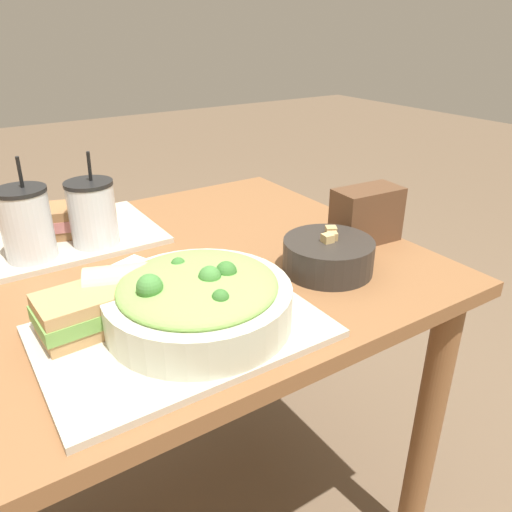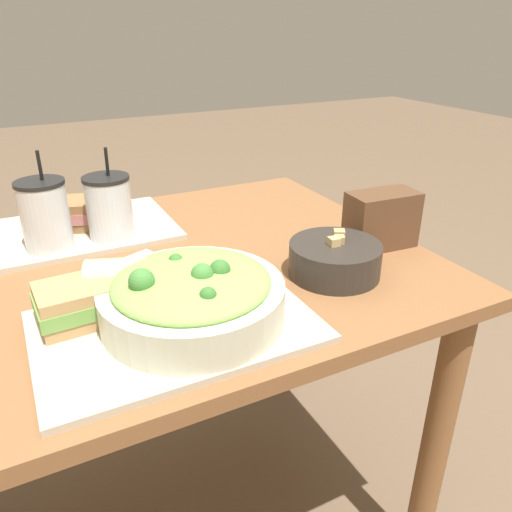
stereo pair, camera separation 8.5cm
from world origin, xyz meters
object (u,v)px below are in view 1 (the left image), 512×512
Objects in this scene: drink_cup_red at (93,215)px; napkin_folded at (123,276)px; baguette_near at (123,288)px; sandwich_near at (90,310)px; soup_bowl at (328,254)px; drink_cup_dark at (27,226)px; chip_bag at (366,215)px; sandwich_far at (44,222)px; salad_bowl at (198,298)px.

drink_cup_red reaches higher than napkin_folded.
baguette_near is 0.30m from drink_cup_red.
soup_bowl is at bearing -7.24° from sandwich_near.
drink_cup_dark is (-0.02, 0.32, 0.04)m from sandwich_near.
chip_bag reaches higher than soup_bowl.
sandwich_far is at bearing 65.36° from drink_cup_dark.
napkin_folded is (0.13, -0.16, -0.08)m from drink_cup_dark.
sandwich_far is (-0.04, 0.40, -0.01)m from baguette_near.
baguette_near is at bearing -67.19° from sandwich_far.
baguette_near is (-0.08, 0.10, -0.00)m from salad_bowl.
chip_bag is 0.84× the size of napkin_folded.
napkin_folded is (-0.34, 0.19, -0.03)m from soup_bowl.
sandwich_near is 0.42m from sandwich_far.
chip_bag is (0.55, 0.01, 0.01)m from baguette_near.
baguette_near reaches higher than sandwich_near.
napkin_folded is at bearing 2.73° from baguette_near.
soup_bowl is at bearing 8.55° from salad_bowl.
salad_bowl is 0.17m from sandwich_near.
napkin_folded is (0.08, -0.26, -0.04)m from sandwich_far.
salad_bowl is 1.90× the size of chip_bag.
sandwich_near is at bearing 131.83° from baguette_near.
baguette_near is 0.15m from napkin_folded.
chip_bag reaches higher than baguette_near.
drink_cup_dark reaches higher than drink_cup_red.
salad_bowl reaches higher than sandwich_far.
soup_bowl reaches higher than sandwich_near.
napkin_folded is at bearing -50.51° from drink_cup_dark.
drink_cup_dark is at bearing 160.15° from chip_bag.
drink_cup_red is (0.08, -0.10, 0.03)m from sandwich_far.
salad_bowl is 0.31m from soup_bowl.
sandwich_far is 0.83× the size of drink_cup_dark.
salad_bowl is 0.43m from drink_cup_dark.
chip_bag is at bearing 13.61° from salad_bowl.
soup_bowl is 1.09× the size of sandwich_near.
napkin_folded is (0.00, -0.16, -0.07)m from drink_cup_red.
salad_bowl is at bearing -31.10° from sandwich_near.
salad_bowl reaches higher than soup_bowl.
drink_cup_dark is at bearing -97.37° from sandwich_far.
chip_bag is (0.17, 0.07, 0.03)m from soup_bowl.
chip_bag is at bearing -68.49° from baguette_near.
salad_bowl is 1.47× the size of drink_cup_red.
sandwich_near is at bearing 175.93° from soup_bowl.
napkin_folded is at bearing 170.15° from chip_bag.
sandwich_near is 1.20× the size of baguette_near.
baguette_near reaches higher than sandwich_far.
drink_cup_red is at bearing 155.01° from chip_bag.
napkin_folded is (-0.04, 0.24, -0.05)m from salad_bowl.
baguette_near is at bearing 18.30° from sandwich_near.
sandwich_near is (-0.15, 0.08, -0.01)m from salad_bowl.
napkin_folded is at bearing -55.18° from sandwich_far.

